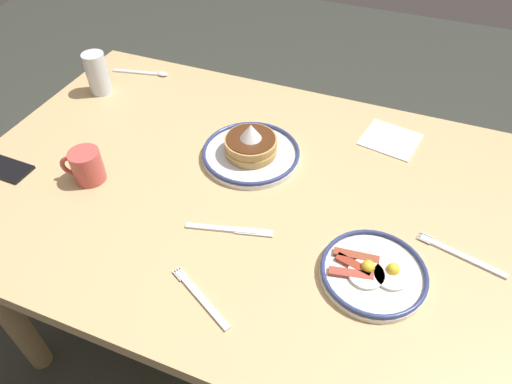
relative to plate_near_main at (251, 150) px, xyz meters
name	(u,v)px	position (x,y,z in m)	size (l,w,h in m)	color
ground_plane	(250,328)	(-0.03, 0.11, -0.75)	(6.00, 6.00, 0.00)	#32342D
dining_table	(247,211)	(-0.03, 0.11, -0.12)	(1.48, 0.98, 0.73)	tan
plate_near_main	(251,150)	(0.00, 0.00, 0.00)	(0.27, 0.27, 0.11)	white
plate_center_pancakes	(373,273)	(-0.39, 0.27, -0.01)	(0.23, 0.23, 0.04)	silver
coffee_mug	(86,166)	(0.36, 0.24, 0.02)	(0.11, 0.08, 0.09)	#BF4C47
drinking_glass	(98,75)	(0.58, -0.13, 0.03)	(0.07, 0.07, 0.13)	silver
cell_phone	(5,168)	(0.59, 0.29, -0.02)	(0.14, 0.07, 0.01)	black
paper_napkin	(390,140)	(-0.34, -0.22, -0.02)	(0.15, 0.14, 0.00)	white
fork_near	(461,255)	(-0.56, 0.14, -0.02)	(0.20, 0.06, 0.01)	silver
fork_far	(200,297)	(-0.07, 0.45, -0.02)	(0.17, 0.10, 0.01)	silver
butter_knife	(229,229)	(-0.05, 0.27, -0.02)	(0.21, 0.07, 0.01)	silver
tea_spoon	(148,73)	(0.49, -0.28, -0.02)	(0.19, 0.06, 0.01)	silver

